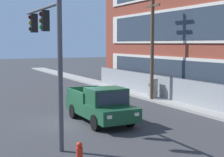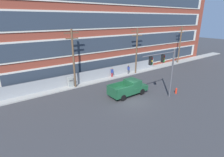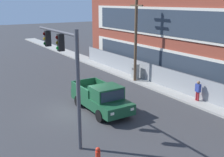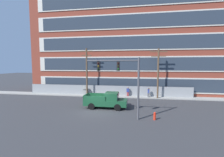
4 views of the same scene
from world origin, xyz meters
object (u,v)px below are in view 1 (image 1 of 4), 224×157
object	(u,v)px
pickup_truck_dark_green	(101,105)
electrical_cabinet	(153,89)
fire_hydrant	(79,153)
traffic_signal_mast	(49,42)
utility_pole_near_corner	(152,40)

from	to	relation	value
pickup_truck_dark_green	electrical_cabinet	size ratio (longest dim) A/B	3.28
electrical_cabinet	fire_hydrant	bearing A→B (deg)	-43.61
pickup_truck_dark_green	electrical_cabinet	xyz separation A→B (m)	(-5.12, 6.68, -0.12)
traffic_signal_mast	utility_pole_near_corner	world-z (taller)	utility_pole_near_corner
fire_hydrant	electrical_cabinet	bearing A→B (deg)	136.39
traffic_signal_mast	utility_pole_near_corner	xyz separation A→B (m)	(-6.94, 9.75, 0.17)
traffic_signal_mast	fire_hydrant	bearing A→B (deg)	2.72
traffic_signal_mast	electrical_cabinet	bearing A→B (deg)	126.19
electrical_cabinet	traffic_signal_mast	bearing A→B (deg)	-53.81
electrical_cabinet	fire_hydrant	world-z (taller)	electrical_cabinet
traffic_signal_mast	utility_pole_near_corner	distance (m)	11.97
traffic_signal_mast	electrical_cabinet	world-z (taller)	traffic_signal_mast
pickup_truck_dark_green	utility_pole_near_corner	size ratio (longest dim) A/B	0.65
pickup_truck_dark_green	fire_hydrant	size ratio (longest dim) A/B	6.82
traffic_signal_mast	pickup_truck_dark_green	size ratio (longest dim) A/B	1.14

